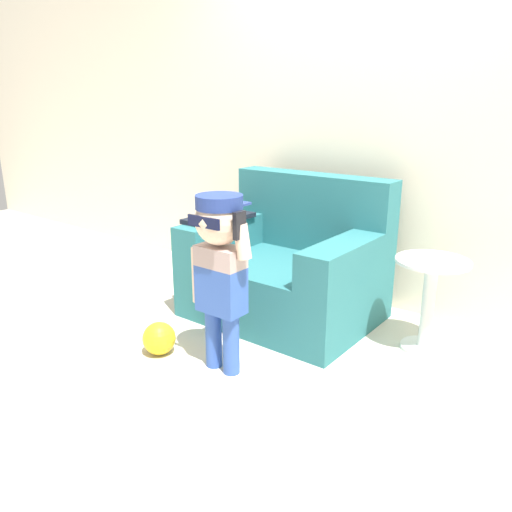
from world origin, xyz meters
TOP-DOWN VIEW (x-y plane):
  - ground_plane at (0.00, 0.00)m, footprint 10.00×10.00m
  - wall_back at (0.00, 0.76)m, footprint 10.00×0.05m
  - armchair at (-0.23, 0.21)m, footprint 1.15×0.85m
  - person_child at (-0.09, -0.59)m, footprint 0.38×0.28m
  - side_table at (0.66, 0.27)m, footprint 0.40×0.40m
  - toy_ball at (-0.48, -0.68)m, footprint 0.18×0.18m

SIDE VIEW (x-z plane):
  - ground_plane at x=0.00m, z-range 0.00..0.00m
  - toy_ball at x=-0.48m, z-range 0.00..0.18m
  - armchair at x=-0.23m, z-range -0.13..0.76m
  - side_table at x=0.66m, z-range 0.05..0.58m
  - person_child at x=-0.09m, z-range 0.15..1.07m
  - wall_back at x=0.00m, z-range 0.00..2.60m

